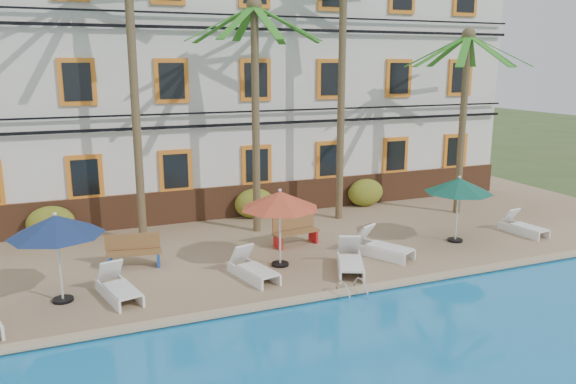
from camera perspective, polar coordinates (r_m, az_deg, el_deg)
name	(u,v)px	position (r m, az deg, el deg)	size (l,w,h in m)	color
ground	(290,296)	(14.66, 0.24, -10.48)	(100.00, 100.00, 0.00)	#384C23
pool_deck	(234,237)	(19.05, -5.50, -4.55)	(30.00, 12.00, 0.25)	tan
pool_coping	(305,299)	(13.79, 1.69, -10.79)	(30.00, 0.35, 0.06)	tan
hotel_building	(195,75)	(23.01, -9.44, 11.63)	(25.40, 6.44, 10.22)	silver
palm_b	(132,54)	(17.81, -15.56, 13.40)	(4.48, 4.48, 9.26)	brown
palm_c	(255,84)	(18.44, -3.35, 10.89)	(4.48, 4.48, 7.61)	brown
palm_d	(342,53)	(20.09, 5.53, 13.84)	(4.48, 4.48, 9.36)	brown
palm_e	(465,94)	(21.81, 17.50, 9.43)	(4.48, 4.48, 6.83)	brown
shrub_left	(51,223)	(19.70, -22.96, -2.90)	(1.50, 0.90, 1.10)	#295919
shrub_mid	(254,203)	(20.71, -3.42, -1.14)	(1.50, 0.90, 1.10)	#295919
shrub_right	(365,192)	(22.59, 7.88, -0.05)	(1.50, 0.90, 1.10)	#295919
umbrella_blue	(56,226)	(14.17, -22.51, -3.20)	(2.21, 2.21, 2.21)	black
umbrella_red	(280,200)	(15.45, -0.83, -0.86)	(2.22, 2.22, 2.22)	black
umbrella_green	(459,186)	(18.42, 16.96, 0.61)	(2.14, 2.14, 2.15)	black
lounger_b	(118,287)	(14.43, -16.86, -9.24)	(1.02, 1.86, 0.83)	white
lounger_c	(253,268)	(15.06, -3.61, -7.75)	(1.01, 1.83, 0.82)	white
lounger_d	(350,261)	(15.61, 6.33, -6.96)	(1.39, 1.98, 0.88)	white
lounger_e	(381,247)	(16.90, 9.41, -5.49)	(1.45, 1.96, 0.88)	white
lounger_f	(523,226)	(20.40, 22.73, -3.23)	(0.79, 1.70, 0.77)	white
bench_left	(134,250)	(16.36, -15.37, -5.74)	(1.56, 0.71, 0.93)	olive
bench_right	(295,230)	(17.64, 0.68, -3.90)	(1.55, 0.70, 0.93)	olive
pool_ladder	(352,294)	(14.23, 6.50, -10.23)	(0.54, 0.74, 0.74)	silver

